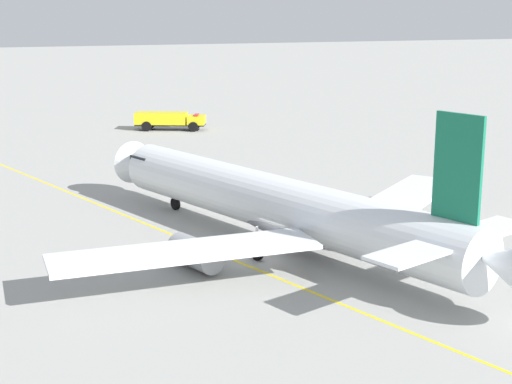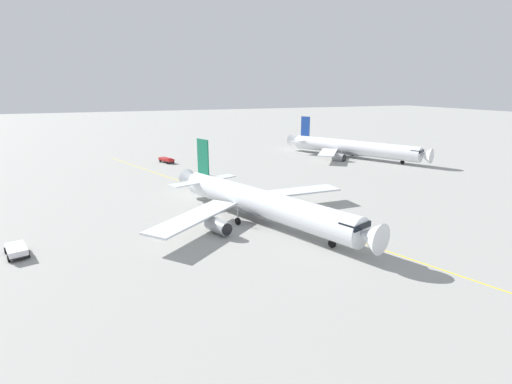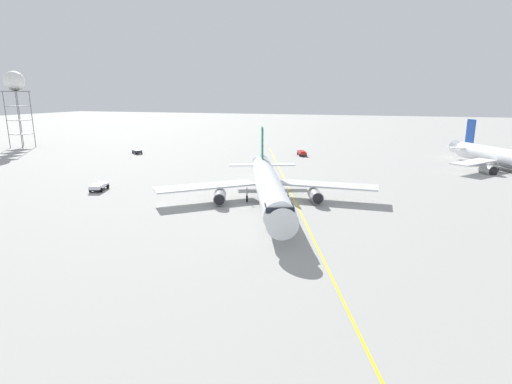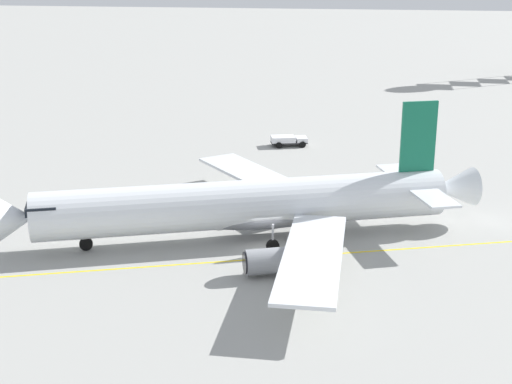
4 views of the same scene
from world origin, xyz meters
name	(u,v)px [view 3 (image 3 of 4)]	position (x,y,z in m)	size (l,w,h in m)	color
ground_plane	(283,202)	(0.00, 0.00, 0.00)	(600.00, 600.00, 0.00)	#9E9E99
airliner_main	(268,186)	(2.09, 1.68, 2.98)	(35.86, 39.96, 11.44)	silver
pushback_tug_truck	(99,186)	(35.03, 2.41, 0.80)	(3.34, 5.00, 1.30)	#232326
baggage_truck_truck	(137,151)	(56.08, -41.61, 0.71)	(4.14, 3.67, 1.22)	#232326
ops_pickup_truck	(302,153)	(7.52, -53.40, 0.81)	(3.74, 5.67, 1.41)	#232326
radar_tower	(15,84)	(101.72, -42.64, 20.93)	(6.34, 6.34, 25.07)	slate
taxiway_centreline	(294,198)	(-1.22, -3.01, 0.00)	(45.38, 127.92, 0.01)	yellow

